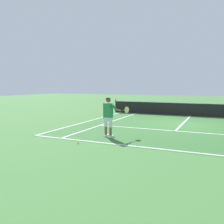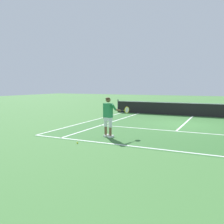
{
  "view_description": "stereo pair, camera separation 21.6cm",
  "coord_description": "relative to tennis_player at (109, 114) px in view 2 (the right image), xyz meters",
  "views": [
    {
      "loc": [
        1.94,
        -14.17,
        2.22
      ],
      "look_at": [
        -2.39,
        -4.54,
        1.05
      ],
      "focal_mm": 38.76,
      "sensor_mm": 36.0,
      "label": 1
    },
    {
      "loc": [
        2.14,
        -14.08,
        2.22
      ],
      "look_at": [
        -2.39,
        -4.54,
        1.05
      ],
      "focal_mm": 38.76,
      "sensor_mm": 36.0,
      "label": 2
    }
  ],
  "objects": [
    {
      "name": "tennis_player",
      "position": [
        0.0,
        0.0,
        0.0
      ],
      "size": [
        0.91,
        1.01,
        1.71
      ],
      "color": "white",
      "rests_on": "ground"
    },
    {
      "name": "tennis_ball_by_baseline",
      "position": [
        -0.53,
        0.86,
        -0.96
      ],
      "size": [
        0.07,
        0.07,
        0.07
      ],
      "primitive_type": "sphere",
      "color": "#CCE02D",
      "rests_on": "ground"
    },
    {
      "name": "line_doubles_left",
      "position": [
        -3.12,
        3.99,
        -0.99
      ],
      "size": [
        0.1,
        10.04,
        0.01
      ],
      "primitive_type": "cube",
      "color": "white",
      "rests_on": "ground"
    },
    {
      "name": "tennis_ball_near_feet",
      "position": [
        -0.55,
        -1.58,
        -0.96
      ],
      "size": [
        0.07,
        0.07,
        0.07
      ],
      "primitive_type": "sphere",
      "color": "#CCE02D",
      "rests_on": "ground"
    },
    {
      "name": "ground_plane",
      "position": [
        2.37,
        4.92,
        -0.99
      ],
      "size": [
        80.0,
        80.0,
        0.0
      ],
      "primitive_type": "plane",
      "color": "#477F3D"
    },
    {
      "name": "line_centre_service",
      "position": [
        2.37,
        5.81,
        -0.99
      ],
      "size": [
        0.1,
        6.4,
        0.01
      ],
      "primitive_type": "cube",
      "color": "white",
      "rests_on": "ground"
    },
    {
      "name": "line_singles_left",
      "position": [
        -1.74,
        3.99,
        -0.99
      ],
      "size": [
        0.1,
        10.04,
        0.01
      ],
      "primitive_type": "cube",
      "color": "white",
      "rests_on": "ground"
    },
    {
      "name": "line_service",
      "position": [
        2.37,
        2.61,
        -0.99
      ],
      "size": [
        8.23,
        0.1,
        0.01
      ],
      "primitive_type": "cube",
      "color": "white",
      "rests_on": "ground"
    },
    {
      "name": "tennis_net",
      "position": [
        2.37,
        9.01,
        -0.49
      ],
      "size": [
        11.96,
        0.08,
        1.07
      ],
      "color": "#333338",
      "rests_on": "ground"
    },
    {
      "name": "line_baseline",
      "position": [
        2.37,
        -1.03,
        -0.99
      ],
      "size": [
        10.98,
        0.1,
        0.01
      ],
      "primitive_type": "cube",
      "color": "white",
      "rests_on": "ground"
    },
    {
      "name": "court_inner_surface",
      "position": [
        2.37,
        3.99,
        -0.99
      ],
      "size": [
        10.98,
        10.44,
        0.0
      ],
      "primitive_type": "cube",
      "color": "#387033",
      "rests_on": "ground"
    }
  ]
}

